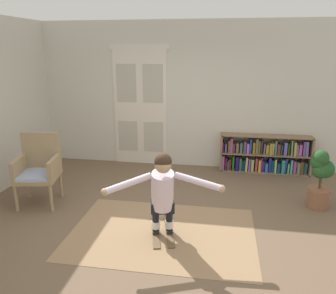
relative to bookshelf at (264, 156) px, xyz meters
name	(u,v)px	position (x,y,z in m)	size (l,w,h in m)	color
ground_plane	(164,225)	(-1.59, -2.39, -0.33)	(7.20, 7.20, 0.00)	brown
back_wall	(186,96)	(-1.59, 0.21, 1.12)	(6.00, 0.10, 2.90)	beige
double_door	(140,106)	(-2.53, 0.15, 0.90)	(1.22, 0.05, 2.45)	silver
rug	(162,232)	(-1.57, -2.61, -0.33)	(2.44, 1.71, 0.01)	#947352
bookshelf	(264,156)	(0.00, 0.00, 0.00)	(1.74, 0.30, 0.75)	#7F6245
wicker_chair	(39,167)	(-3.65, -1.97, 0.25)	(0.70, 0.70, 1.10)	#9C825E
potted_plant	(320,176)	(0.64, -1.51, 0.19)	(0.37, 0.38, 0.94)	brown
skis_pair	(162,230)	(-1.58, -2.58, -0.31)	(0.45, 0.84, 0.07)	brown
person_skier	(163,189)	(-1.54, -2.73, 0.35)	(1.44, 0.69, 1.11)	white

